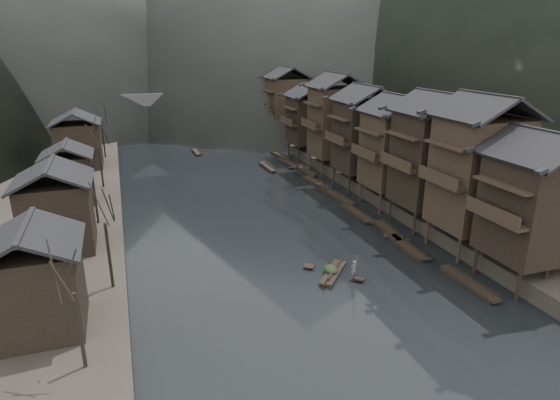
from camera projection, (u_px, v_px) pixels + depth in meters
name	position (u px, v px, depth m)	size (l,w,h in m)	color
water	(302.00, 270.00, 42.13)	(300.00, 300.00, 0.00)	black
right_bank	(396.00, 145.00, 88.42)	(40.00, 200.00, 1.80)	#2D2823
stilt_houses	(371.00, 125.00, 61.79)	(9.00, 67.60, 15.39)	black
left_houses	(65.00, 173.00, 52.00)	(8.10, 53.20, 8.73)	black
bare_trees	(96.00, 163.00, 50.71)	(4.00, 60.56, 7.99)	black
moored_sampans	(308.00, 176.00, 70.61)	(2.66, 73.44, 0.47)	black
midriver_boats	(234.00, 160.00, 80.29)	(10.29, 20.20, 0.45)	black
stone_bridge	(185.00, 109.00, 104.93)	(40.00, 6.00, 9.00)	#4C4C4F
hero_sampan	(333.00, 273.00, 41.23)	(4.23, 4.65, 0.44)	black
cargo_heap	(331.00, 266.00, 41.16)	(1.19, 1.55, 0.71)	black
boatman	(354.00, 267.00, 40.00)	(0.60, 0.40, 1.65)	#5E5E61
bamboo_pole	(358.00, 239.00, 39.24)	(0.06, 0.06, 4.55)	#8C7A51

